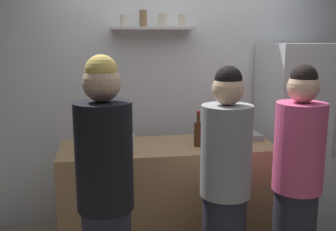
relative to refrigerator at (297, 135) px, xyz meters
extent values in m
cube|color=white|center=(-1.11, 0.40, 0.42)|extent=(4.80, 0.10, 2.60)
cube|color=silver|center=(-1.38, 0.24, 1.02)|extent=(0.77, 0.22, 0.02)
cylinder|color=beige|center=(-1.65, 0.24, 1.08)|extent=(0.06, 0.06, 0.11)
cylinder|color=olive|center=(-1.47, 0.24, 1.11)|extent=(0.07, 0.07, 0.15)
cylinder|color=beige|center=(-1.29, 0.24, 1.09)|extent=(0.08, 0.08, 0.12)
cylinder|color=beige|center=(-1.11, 0.24, 1.09)|extent=(0.06, 0.06, 0.12)
cube|color=silver|center=(0.00, 0.00, 0.00)|extent=(0.67, 0.65, 1.77)
cylinder|color=#99999E|center=(0.19, -0.34, 0.09)|extent=(0.02, 0.02, 0.45)
cube|color=#9E7A51|center=(-1.34, -0.32, -0.41)|extent=(1.78, 0.65, 0.94)
cube|color=gray|center=(-0.67, -0.24, 0.08)|extent=(0.34, 0.24, 0.05)
cylinder|color=#B2B2B7|center=(-1.69, -0.42, 0.12)|extent=(0.12, 0.12, 0.13)
cylinder|color=silver|center=(-1.68, -0.44, 0.18)|extent=(0.04, 0.02, 0.16)
cylinder|color=silver|center=(-1.69, -0.42, 0.19)|extent=(0.02, 0.05, 0.18)
cylinder|color=silver|center=(-1.68, -0.44, 0.17)|extent=(0.01, 0.01, 0.16)
cylinder|color=silver|center=(-1.69, -0.43, 0.18)|extent=(0.02, 0.01, 0.17)
cylinder|color=silver|center=(-1.69, -0.39, 0.18)|extent=(0.02, 0.01, 0.18)
cylinder|color=silver|center=(-1.70, -0.44, 0.18)|extent=(0.02, 0.02, 0.18)
cylinder|color=#B2BFB2|center=(-1.95, -0.41, 0.16)|extent=(0.07, 0.07, 0.22)
cylinder|color=#B2BFB2|center=(-1.95, -0.41, 0.31)|extent=(0.03, 0.03, 0.08)
cylinder|color=#333333|center=(-1.95, -0.41, 0.36)|extent=(0.03, 0.03, 0.02)
cylinder|color=#472814|center=(-1.10, -0.40, 0.15)|extent=(0.07, 0.07, 0.20)
cylinder|color=#472814|center=(-1.10, -0.40, 0.29)|extent=(0.03, 0.03, 0.08)
cylinder|color=maroon|center=(-1.10, -0.40, 0.34)|extent=(0.03, 0.03, 0.02)
cylinder|color=silver|center=(-0.92, -0.53, 0.14)|extent=(0.08, 0.08, 0.17)
cylinder|color=silver|center=(-0.92, -0.53, 0.24)|extent=(0.04, 0.04, 0.02)
cylinder|color=yellow|center=(-0.92, -0.53, 0.26)|extent=(0.05, 0.05, 0.02)
cylinder|color=gray|center=(-1.07, -1.04, 0.20)|extent=(0.34, 0.34, 0.61)
sphere|color=#D8AD8C|center=(-1.07, -1.04, 0.61)|extent=(0.21, 0.21, 0.21)
sphere|color=black|center=(-1.07, -1.04, 0.67)|extent=(0.18, 0.18, 0.18)
cylinder|color=black|center=(-1.87, -1.19, 0.25)|extent=(0.34, 0.34, 0.64)
sphere|color=#D8AD8C|center=(-1.87, -1.19, 0.68)|extent=(0.22, 0.22, 0.22)
sphere|color=#D8B759|center=(-1.87, -1.19, 0.75)|extent=(0.19, 0.19, 0.19)
cylinder|color=#D14C7F|center=(-0.55, -1.04, 0.20)|extent=(0.34, 0.34, 0.61)
sphere|color=#D8AD8C|center=(-0.55, -1.04, 0.61)|extent=(0.21, 0.21, 0.21)
sphere|color=black|center=(-0.55, -1.04, 0.67)|extent=(0.18, 0.18, 0.18)
camera|label=1|loc=(-1.88, -3.42, 0.93)|focal=41.71mm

